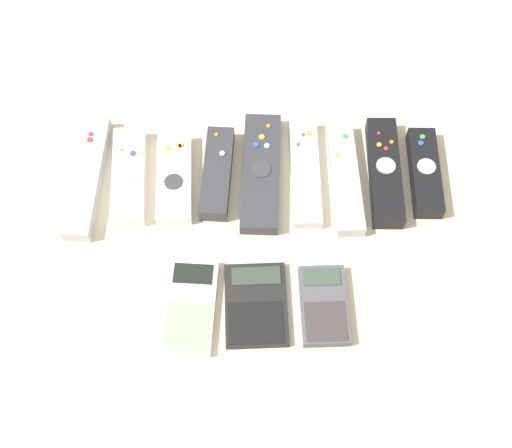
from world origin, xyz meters
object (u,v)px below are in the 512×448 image
(remote_7, at_px, (384,172))
(remote_8, at_px, (425,172))
(remote_4, at_px, (261,172))
(remote_0, at_px, (87,177))
(calculator_2, at_px, (324,305))
(remote_6, at_px, (345,178))
(calculator_0, at_px, (190,307))
(remote_2, at_px, (174,178))
(remote_3, at_px, (217,173))
(calculator_1, at_px, (258,305))
(remote_5, at_px, (305,173))
(remote_1, at_px, (129,176))

(remote_7, bearing_deg, remote_8, 0.14)
(remote_4, relative_size, remote_7, 1.11)
(remote_0, xyz_separation_m, calculator_2, (0.36, -0.21, -0.00))
(remote_6, relative_size, calculator_0, 1.35)
(remote_7, height_order, remote_8, remote_7)
(remote_2, distance_m, remote_8, 0.39)
(remote_3, height_order, remote_8, same)
(remote_0, relative_size, calculator_1, 1.67)
(remote_5, height_order, calculator_1, remote_5)
(calculator_1, bearing_deg, remote_7, 45.62)
(calculator_0, relative_size, calculator_1, 1.13)
(remote_6, xyz_separation_m, remote_8, (0.12, 0.01, 0.00))
(remote_4, bearing_deg, remote_3, -176.15)
(remote_1, xyz_separation_m, remote_3, (0.14, 0.01, 0.00))
(remote_4, xyz_separation_m, remote_5, (0.07, -0.00, -0.00))
(remote_2, height_order, remote_7, remote_7)
(remote_2, relative_size, calculator_1, 1.23)
(remote_3, distance_m, calculator_1, 0.22)
(calculator_2, bearing_deg, remote_3, 123.58)
(remote_1, xyz_separation_m, remote_4, (0.20, 0.01, -0.00))
(remote_1, bearing_deg, calculator_0, -67.57)
(remote_0, distance_m, remote_5, 0.34)
(remote_5, bearing_deg, remote_2, -177.92)
(remote_8, xyz_separation_m, calculator_1, (-0.26, -0.22, -0.01))
(remote_2, bearing_deg, remote_8, -1.12)
(calculator_0, bearing_deg, remote_5, 55.86)
(remote_7, distance_m, calculator_2, 0.24)
(remote_0, distance_m, calculator_2, 0.41)
(remote_3, height_order, calculator_1, remote_3)
(remote_4, distance_m, calculator_0, 0.24)
(remote_7, bearing_deg, calculator_1, -131.64)
(calculator_1, bearing_deg, calculator_2, -3.49)
(remote_3, bearing_deg, remote_0, -174.65)
(remote_1, height_order, remote_6, remote_1)
(remote_8, bearing_deg, calculator_1, -139.27)
(remote_2, bearing_deg, remote_5, 0.33)
(remote_1, bearing_deg, remote_3, -1.16)
(calculator_2, bearing_deg, calculator_1, 176.69)
(calculator_2, bearing_deg, remote_8, 50.78)
(remote_0, xyz_separation_m, remote_3, (0.20, 0.01, 0.00))
(calculator_0, bearing_deg, remote_7, 40.44)
(calculator_1, bearing_deg, remote_8, 37.70)
(remote_7, height_order, calculator_1, remote_7)
(remote_5, distance_m, calculator_0, 0.28)
(remote_1, relative_size, remote_6, 0.87)
(remote_4, xyz_separation_m, calculator_1, (-0.01, -0.22, -0.01))
(remote_0, height_order, calculator_0, remote_0)
(remote_2, xyz_separation_m, calculator_2, (0.22, -0.21, -0.00))
(remote_0, height_order, remote_5, remote_0)
(remote_8, bearing_deg, remote_0, -178.29)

